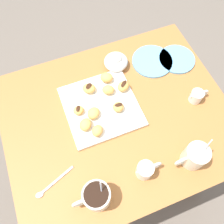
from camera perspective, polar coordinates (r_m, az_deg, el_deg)
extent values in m
plane|color=#665B51|center=(1.69, 0.92, -12.05)|extent=(8.00, 8.00, 0.00)
cube|color=#A36633|center=(1.00, 1.52, -1.54)|extent=(0.94, 0.77, 0.04)
cube|color=#A36633|center=(1.57, 10.64, 7.67)|extent=(0.07, 0.07, 0.71)
cube|color=#A36633|center=(1.48, -18.62, -2.21)|extent=(0.07, 0.07, 0.71)
cube|color=#A36633|center=(1.41, 22.55, -13.56)|extent=(0.07, 0.07, 0.71)
cube|color=white|center=(0.99, -2.64, 1.34)|extent=(0.30, 0.30, 0.02)
cylinder|color=silver|center=(0.92, 19.32, -9.97)|extent=(0.09, 0.09, 0.10)
torus|color=silver|center=(0.90, 16.58, -11.22)|extent=(0.06, 0.01, 0.06)
cylinder|color=black|center=(0.88, 20.15, -9.15)|extent=(0.07, 0.07, 0.01)
cylinder|color=silver|center=(0.89, 20.95, -8.81)|extent=(0.05, 0.03, 0.12)
cylinder|color=silver|center=(0.85, -3.64, -19.54)|extent=(0.09, 0.09, 0.10)
torus|color=silver|center=(0.84, -7.56, -20.79)|extent=(0.06, 0.01, 0.06)
cylinder|color=black|center=(0.80, -3.83, -19.17)|extent=(0.08, 0.08, 0.01)
cylinder|color=silver|center=(0.81, -2.48, -18.76)|extent=(0.02, 0.05, 0.13)
cylinder|color=white|center=(0.88, 7.93, -13.70)|extent=(0.06, 0.06, 0.07)
cone|color=white|center=(0.85, 6.37, -14.05)|extent=(0.02, 0.02, 0.02)
torus|color=white|center=(0.89, 10.34, -12.64)|extent=(0.05, 0.01, 0.05)
cylinder|color=white|center=(0.85, 8.18, -13.25)|extent=(0.05, 0.05, 0.01)
ellipsoid|color=white|center=(1.10, 0.94, 11.98)|extent=(0.11, 0.11, 0.06)
sphere|color=silver|center=(1.08, 0.96, 12.66)|extent=(0.06, 0.06, 0.06)
ellipsoid|color=green|center=(1.06, 0.36, 13.08)|extent=(0.03, 0.03, 0.01)
cylinder|color=white|center=(1.06, 19.60, 3.57)|extent=(0.05, 0.05, 0.05)
cone|color=white|center=(1.03, 18.76, 3.65)|extent=(0.02, 0.02, 0.02)
torus|color=white|center=(1.07, 21.23, 4.22)|extent=(0.04, 0.01, 0.04)
cylinder|color=#381E11|center=(1.04, 19.95, 4.16)|extent=(0.04, 0.04, 0.01)
cylinder|color=#66A8DB|center=(1.18, 15.33, 12.15)|extent=(0.17, 0.17, 0.01)
cylinder|color=#66A8DB|center=(1.14, 9.64, 11.96)|extent=(0.19, 0.19, 0.01)
cube|color=silver|center=(0.92, -13.17, -15.73)|extent=(0.14, 0.06, 0.00)
ellipsoid|color=silver|center=(0.93, -17.05, -18.52)|extent=(0.03, 0.02, 0.01)
ellipsoid|color=#DBA351|center=(1.04, -1.31, 8.26)|extent=(0.07, 0.07, 0.04)
ellipsoid|color=#DBA351|center=(1.01, -5.55, 5.67)|extent=(0.07, 0.07, 0.04)
ellipsoid|color=#381E11|center=(1.00, -5.65, 6.25)|extent=(0.04, 0.03, 0.00)
ellipsoid|color=#DBA351|center=(0.93, -6.31, -3.26)|extent=(0.07, 0.07, 0.04)
ellipsoid|color=#DBA351|center=(0.97, -8.06, 0.39)|extent=(0.04, 0.04, 0.03)
ellipsoid|color=#381E11|center=(0.95, -8.18, 0.84)|extent=(0.03, 0.03, 0.00)
ellipsoid|color=#DBA351|center=(1.00, -1.03, 5.31)|extent=(0.07, 0.06, 0.04)
ellipsoid|color=#DBA351|center=(0.92, -3.51, -4.54)|extent=(0.06, 0.06, 0.04)
ellipsoid|color=#DBA351|center=(0.96, 1.53, 1.19)|extent=(0.05, 0.05, 0.04)
ellipsoid|color=#381E11|center=(0.94, 1.56, 1.76)|extent=(0.03, 0.02, 0.00)
ellipsoid|color=#DBA351|center=(1.01, 2.77, 6.21)|extent=(0.07, 0.06, 0.04)
ellipsoid|color=#381E11|center=(1.00, 2.82, 6.84)|extent=(0.04, 0.04, 0.00)
ellipsoid|color=#DBA351|center=(0.95, -4.47, -0.30)|extent=(0.07, 0.07, 0.04)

